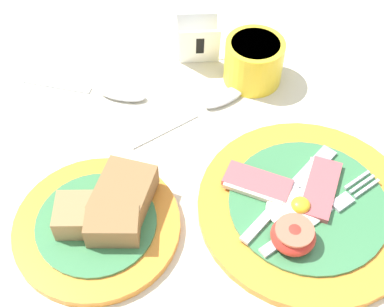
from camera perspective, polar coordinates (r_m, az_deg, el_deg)
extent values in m
plane|color=beige|center=(0.66, 5.03, -7.53)|extent=(3.00, 3.00, 0.00)
cylinder|color=orange|center=(0.67, 12.16, -5.63)|extent=(0.27, 0.27, 0.01)
cylinder|color=#3D7F4C|center=(0.67, 12.28, -5.25)|extent=(0.19, 0.19, 0.00)
cube|color=#BC5156|center=(0.67, 7.01, -3.07)|extent=(0.09, 0.07, 0.01)
cube|color=beige|center=(0.66, 6.57, -4.10)|extent=(0.07, 0.05, 0.01)
cube|color=#BC5156|center=(0.68, 13.58, -3.65)|extent=(0.08, 0.10, 0.01)
cube|color=beige|center=(0.68, 12.26, -3.25)|extent=(0.05, 0.08, 0.01)
ellipsoid|color=red|center=(0.62, 10.74, -8.61)|extent=(0.05, 0.05, 0.03)
cylinder|color=#DB664C|center=(0.61, 10.91, -8.03)|extent=(0.04, 0.04, 0.00)
ellipsoid|color=white|center=(0.65, 10.98, -5.78)|extent=(0.07, 0.06, 0.01)
ellipsoid|color=yellow|center=(0.65, 11.52, -5.42)|extent=(0.02, 0.02, 0.01)
cube|color=silver|center=(0.64, 11.11, -7.96)|extent=(0.10, 0.06, 0.00)
cube|color=silver|center=(0.68, 15.60, -4.68)|extent=(0.03, 0.03, 0.00)
cube|color=silver|center=(0.69, 18.13, -3.57)|extent=(0.04, 0.02, 0.00)
cube|color=silver|center=(0.70, 17.66, -3.15)|extent=(0.04, 0.02, 0.00)
cube|color=silver|center=(0.70, 17.19, -2.72)|extent=(0.04, 0.02, 0.00)
cube|color=silver|center=(0.65, 8.47, -6.35)|extent=(0.09, 0.08, 0.00)
cube|color=#9EA0A5|center=(0.70, 12.89, -1.44)|extent=(0.07, 0.07, 0.00)
cylinder|color=orange|center=(0.65, -10.08, -7.66)|extent=(0.20, 0.20, 0.01)
cylinder|color=#3D7F4C|center=(0.65, -10.18, -7.29)|extent=(0.14, 0.14, 0.00)
cube|color=olive|center=(0.62, -8.48, -7.40)|extent=(0.07, 0.05, 0.03)
cube|color=olive|center=(0.64, -7.27, -4.29)|extent=(0.09, 0.10, 0.03)
cube|color=#9E7A4C|center=(0.64, -12.26, -6.44)|extent=(0.05, 0.06, 0.03)
cylinder|color=yellow|center=(0.80, 6.59, 9.74)|extent=(0.09, 0.09, 0.07)
cylinder|color=white|center=(0.78, 6.79, 11.39)|extent=(0.07, 0.07, 0.01)
cube|color=white|center=(0.81, 0.70, 11.28)|extent=(0.06, 0.03, 0.07)
cube|color=white|center=(0.83, 0.62, 12.33)|extent=(0.06, 0.03, 0.07)
cube|color=black|center=(0.81, 0.71, 11.39)|extent=(0.01, 0.01, 0.04)
cube|color=silver|center=(0.74, -3.00, 2.62)|extent=(0.10, 0.06, 0.01)
ellipsoid|color=silver|center=(0.78, 3.47, 6.02)|extent=(0.07, 0.05, 0.01)
cube|color=silver|center=(0.83, -14.29, 7.15)|extent=(0.10, 0.05, 0.01)
ellipsoid|color=silver|center=(0.79, -7.44, 6.30)|extent=(0.07, 0.05, 0.01)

